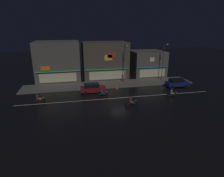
{
  "coord_description": "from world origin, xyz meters",
  "views": [
    {
      "loc": [
        -7.14,
        -28.24,
        11.13
      ],
      "look_at": [
        -0.87,
        1.59,
        1.18
      ],
      "focal_mm": 30.28,
      "sensor_mm": 36.0,
      "label": 1
    }
  ],
  "objects_px": {
    "motorcycle_lead": "(131,102)",
    "motorcycle_trailing_far": "(102,93)",
    "motorcycle_opposite_lane": "(38,99)",
    "pedestrian_on_sidewalk": "(123,78)",
    "streetlamp_west": "(125,61)",
    "streetlamp_mid": "(163,59)",
    "traffic_cone": "(117,88)",
    "parked_car_trailing": "(177,83)",
    "motorcycle_following": "(172,93)",
    "parked_car_near_kerb": "(93,88)"
  },
  "relations": [
    {
      "from": "streetlamp_west",
      "to": "motorcycle_trailing_far",
      "type": "height_order",
      "value": "streetlamp_west"
    },
    {
      "from": "streetlamp_mid",
      "to": "parked_car_trailing",
      "type": "relative_size",
      "value": 1.83
    },
    {
      "from": "streetlamp_mid",
      "to": "motorcycle_trailing_far",
      "type": "distance_m",
      "value": 16.38
    },
    {
      "from": "parked_car_near_kerb",
      "to": "streetlamp_mid",
      "type": "bearing_deg",
      "value": 17.03
    },
    {
      "from": "motorcycle_lead",
      "to": "motorcycle_opposite_lane",
      "type": "relative_size",
      "value": 1.0
    },
    {
      "from": "motorcycle_trailing_far",
      "to": "pedestrian_on_sidewalk",
      "type": "bearing_deg",
      "value": 56.06
    },
    {
      "from": "pedestrian_on_sidewalk",
      "to": "parked_car_near_kerb",
      "type": "height_order",
      "value": "pedestrian_on_sidewalk"
    },
    {
      "from": "traffic_cone",
      "to": "streetlamp_mid",
      "type": "bearing_deg",
      "value": 18.37
    },
    {
      "from": "streetlamp_mid",
      "to": "pedestrian_on_sidewalk",
      "type": "relative_size",
      "value": 4.3
    },
    {
      "from": "parked_car_trailing",
      "to": "traffic_cone",
      "type": "distance_m",
      "value": 11.71
    },
    {
      "from": "motorcycle_following",
      "to": "traffic_cone",
      "type": "height_order",
      "value": "motorcycle_following"
    },
    {
      "from": "motorcycle_lead",
      "to": "traffic_cone",
      "type": "bearing_deg",
      "value": -95.34
    },
    {
      "from": "motorcycle_trailing_far",
      "to": "parked_car_trailing",
      "type": "bearing_deg",
      "value": 11.24
    },
    {
      "from": "traffic_cone",
      "to": "motorcycle_lead",
      "type": "bearing_deg",
      "value": -88.94
    },
    {
      "from": "streetlamp_west",
      "to": "streetlamp_mid",
      "type": "relative_size",
      "value": 0.98
    },
    {
      "from": "streetlamp_west",
      "to": "motorcycle_trailing_far",
      "type": "relative_size",
      "value": 4.07
    },
    {
      "from": "streetlamp_mid",
      "to": "traffic_cone",
      "type": "bearing_deg",
      "value": -161.63
    },
    {
      "from": "motorcycle_opposite_lane",
      "to": "traffic_cone",
      "type": "bearing_deg",
      "value": 12.75
    },
    {
      "from": "motorcycle_opposite_lane",
      "to": "streetlamp_mid",
      "type": "bearing_deg",
      "value": 13.3
    },
    {
      "from": "motorcycle_lead",
      "to": "motorcycle_opposite_lane",
      "type": "xyz_separation_m",
      "value": [
        -13.55,
        4.16,
        0.0
      ]
    },
    {
      "from": "motorcycle_opposite_lane",
      "to": "motorcycle_trailing_far",
      "type": "relative_size",
      "value": 1.0
    },
    {
      "from": "pedestrian_on_sidewalk",
      "to": "traffic_cone",
      "type": "distance_m",
      "value": 4.51
    },
    {
      "from": "motorcycle_lead",
      "to": "motorcycle_opposite_lane",
      "type": "height_order",
      "value": "same"
    },
    {
      "from": "motorcycle_opposite_lane",
      "to": "traffic_cone",
      "type": "height_order",
      "value": "motorcycle_opposite_lane"
    },
    {
      "from": "motorcycle_lead",
      "to": "motorcycle_trailing_far",
      "type": "bearing_deg",
      "value": -60.72
    },
    {
      "from": "pedestrian_on_sidewalk",
      "to": "motorcycle_following",
      "type": "xyz_separation_m",
      "value": [
        5.78,
        -10.02,
        -0.36
      ]
    },
    {
      "from": "parked_car_trailing",
      "to": "motorcycle_opposite_lane",
      "type": "distance_m",
      "value": 25.2
    },
    {
      "from": "motorcycle_lead",
      "to": "streetlamp_mid",
      "type": "bearing_deg",
      "value": -138.39
    },
    {
      "from": "motorcycle_following",
      "to": "streetlamp_west",
      "type": "bearing_deg",
      "value": -56.94
    },
    {
      "from": "motorcycle_opposite_lane",
      "to": "pedestrian_on_sidewalk",
      "type": "bearing_deg",
      "value": 23.02
    },
    {
      "from": "parked_car_near_kerb",
      "to": "traffic_cone",
      "type": "relative_size",
      "value": 7.82
    },
    {
      "from": "pedestrian_on_sidewalk",
      "to": "motorcycle_opposite_lane",
      "type": "height_order",
      "value": "pedestrian_on_sidewalk"
    },
    {
      "from": "streetlamp_mid",
      "to": "parked_car_near_kerb",
      "type": "xyz_separation_m",
      "value": [
        -15.59,
        -4.78,
        -3.86
      ]
    },
    {
      "from": "parked_car_trailing",
      "to": "motorcycle_opposite_lane",
      "type": "bearing_deg",
      "value": 6.68
    },
    {
      "from": "pedestrian_on_sidewalk",
      "to": "motorcycle_lead",
      "type": "xyz_separation_m",
      "value": [
        -1.97,
        -12.21,
        -0.36
      ]
    },
    {
      "from": "streetlamp_west",
      "to": "motorcycle_following",
      "type": "bearing_deg",
      "value": -61.03
    },
    {
      "from": "pedestrian_on_sidewalk",
      "to": "traffic_cone",
      "type": "height_order",
      "value": "pedestrian_on_sidewalk"
    },
    {
      "from": "streetlamp_mid",
      "to": "traffic_cone",
      "type": "height_order",
      "value": "streetlamp_mid"
    },
    {
      "from": "motorcycle_lead",
      "to": "motorcycle_trailing_far",
      "type": "height_order",
      "value": "same"
    },
    {
      "from": "motorcycle_trailing_far",
      "to": "motorcycle_lead",
      "type": "bearing_deg",
      "value": -51.48
    },
    {
      "from": "motorcycle_trailing_far",
      "to": "traffic_cone",
      "type": "relative_size",
      "value": 3.45
    },
    {
      "from": "motorcycle_following",
      "to": "motorcycle_opposite_lane",
      "type": "xyz_separation_m",
      "value": [
        -21.3,
        1.98,
        0.0
      ]
    },
    {
      "from": "streetlamp_west",
      "to": "pedestrian_on_sidewalk",
      "type": "height_order",
      "value": "streetlamp_west"
    },
    {
      "from": "streetlamp_mid",
      "to": "parked_car_trailing",
      "type": "distance_m",
      "value": 6.21
    },
    {
      "from": "motorcycle_following",
      "to": "traffic_cone",
      "type": "bearing_deg",
      "value": -33.6
    },
    {
      "from": "parked_car_near_kerb",
      "to": "motorcycle_opposite_lane",
      "type": "xyz_separation_m",
      "value": [
        -8.67,
        -2.96,
        -0.24
      ]
    },
    {
      "from": "streetlamp_mid",
      "to": "motorcycle_trailing_far",
      "type": "bearing_deg",
      "value": -153.73
    },
    {
      "from": "streetlamp_west",
      "to": "pedestrian_on_sidewalk",
      "type": "xyz_separation_m",
      "value": [
        -0.35,
        0.22,
        -3.66
      ]
    },
    {
      "from": "parked_car_near_kerb",
      "to": "motorcycle_following",
      "type": "distance_m",
      "value": 13.57
    },
    {
      "from": "motorcycle_following",
      "to": "motorcycle_opposite_lane",
      "type": "bearing_deg",
      "value": -1.22
    }
  ]
}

